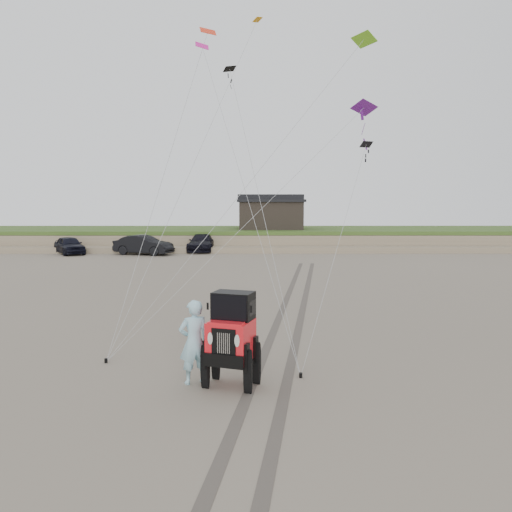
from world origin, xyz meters
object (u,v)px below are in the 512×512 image
Objects in this scene: man at (194,342)px; truck_b at (144,245)px; cabin at (271,213)px; truck_a at (69,245)px; truck_c at (202,243)px; jeep at (231,349)px.

truck_b is at bearing -98.56° from man.
cabin is at bearing -117.72° from man.
cabin is 13.59m from truck_b.
truck_c is at bearing -23.13° from truck_a.
truck_a is at bearing 103.07° from truck_b.
jeep is at bearing 143.31° from man.
truck_b is at bearing -39.51° from truck_a.
truck_a is 11.01m from truck_c.
truck_b is 2.47× the size of man.
man is (7.72, -29.52, 0.18)m from truck_b.
man is at bearing -175.36° from jeep.
jeep is at bearing -146.28° from truck_b.
jeep reaches higher than truck_a.
truck_b is 0.92× the size of truck_c.
cabin is 1.21× the size of truck_c.
jeep is at bearing -80.99° from truck_c.
truck_a is 0.82× the size of truck_c.
cabin is 1.38× the size of jeep.
jeep reaches higher than truck_c.
truck_a is 6.28m from truck_b.
cabin is at bearing -35.37° from truck_b.
truck_c is 32.74m from jeep.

